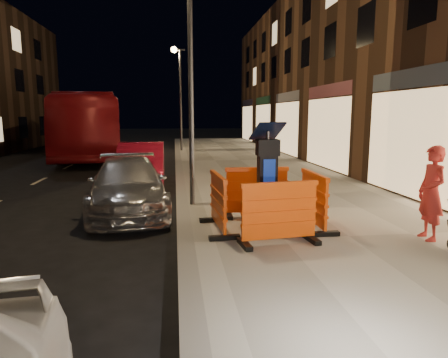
{
  "coord_description": "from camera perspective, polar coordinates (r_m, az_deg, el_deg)",
  "views": [
    {
      "loc": [
        -0.16,
        -6.75,
        2.38
      ],
      "look_at": [
        0.8,
        1.0,
        1.1
      ],
      "focal_mm": 32.0,
      "sensor_mm": 36.0,
      "label": 1
    }
  ],
  "objects": [
    {
      "name": "barrier_front",
      "position": [
        6.92,
        7.9,
        -4.86
      ],
      "size": [
        1.46,
        0.75,
        1.09
      ],
      "primitive_type": "cube",
      "rotation": [
        0.0,
        0.0,
        0.13
      ],
      "color": "#F44E0B",
      "rests_on": "sidewalk"
    },
    {
      "name": "car_silver",
      "position": [
        10.16,
        -13.4,
        -4.5
      ],
      "size": [
        2.27,
        4.61,
        1.29
      ],
      "primitive_type": "imported",
      "rotation": [
        0.0,
        0.0,
        0.11
      ],
      "color": "silver",
      "rests_on": "ground"
    },
    {
      "name": "barrier_bldgside",
      "position": [
        8.09,
        12.69,
        -2.95
      ],
      "size": [
        0.58,
        1.4,
        1.09
      ],
      "primitive_type": "cube",
      "rotation": [
        0.0,
        0.0,
        1.57
      ],
      "color": "#F44E0B",
      "rests_on": "sidewalk"
    },
    {
      "name": "kerb",
      "position": [
        7.14,
        -5.48,
        -9.58
      ],
      "size": [
        0.3,
        60.0,
        0.15
      ],
      "primitive_type": "cube",
      "color": "slate",
      "rests_on": "ground"
    },
    {
      "name": "ground_plane",
      "position": [
        7.16,
        -5.47,
        -10.15
      ],
      "size": [
        120.0,
        120.0,
        0.0
      ],
      "primitive_type": "plane",
      "color": "black",
      "rests_on": "ground"
    },
    {
      "name": "man",
      "position": [
        7.96,
        27.5,
        -1.79
      ],
      "size": [
        0.44,
        0.64,
        1.69
      ],
      "primitive_type": "imported",
      "rotation": [
        0.0,
        0.0,
        -1.62
      ],
      "color": "#A32622",
      "rests_on": "sidewalk"
    },
    {
      "name": "street_lamp_far",
      "position": [
        24.77,
        -6.2,
        11.02
      ],
      "size": [
        0.12,
        0.12,
        6.0
      ],
      "primitive_type": "cylinder",
      "color": "#3F3F44",
      "rests_on": "sidewalk"
    },
    {
      "name": "bus_doubledecker",
      "position": [
        23.48,
        -18.14,
        3.01
      ],
      "size": [
        4.55,
        12.65,
        3.45
      ],
      "primitive_type": "imported",
      "rotation": [
        0.0,
        0.0,
        0.14
      ],
      "color": "maroon",
      "rests_on": "ground"
    },
    {
      "name": "parking_kiosk",
      "position": [
        7.74,
        6.17,
        -0.06
      ],
      "size": [
        0.64,
        0.64,
        1.95
      ],
      "primitive_type": "cube",
      "rotation": [
        0.0,
        0.0,
        0.04
      ],
      "color": "black",
      "rests_on": "sidewalk"
    },
    {
      "name": "barrier_back",
      "position": [
        8.73,
        4.7,
        -1.86
      ],
      "size": [
        1.41,
        0.59,
        1.09
      ],
      "primitive_type": "cube",
      "rotation": [
        0.0,
        0.0,
        -0.01
      ],
      "color": "#F44E0B",
      "rests_on": "sidewalk"
    },
    {
      "name": "barrier_kerbside",
      "position": [
        7.66,
        -0.83,
        -3.39
      ],
      "size": [
        0.68,
        1.44,
        1.09
      ],
      "primitive_type": "cube",
      "rotation": [
        0.0,
        0.0,
        1.64
      ],
      "color": "#F44E0B",
      "rests_on": "sidewalk"
    },
    {
      "name": "sidewalk",
      "position": [
        7.8,
        17.38,
        -8.31
      ],
      "size": [
        6.0,
        60.0,
        0.15
      ],
      "primitive_type": "cube",
      "color": "gray",
      "rests_on": "ground"
    },
    {
      "name": "street_lamp_mid",
      "position": [
        9.79,
        -4.77,
        13.78
      ],
      "size": [
        0.12,
        0.12,
        6.0
      ],
      "primitive_type": "cylinder",
      "color": "#3F3F44",
      "rests_on": "sidewalk"
    },
    {
      "name": "car_red",
      "position": [
        13.8,
        -11.61,
        -0.82
      ],
      "size": [
        1.59,
        4.33,
        1.42
      ],
      "primitive_type": "imported",
      "rotation": [
        0.0,
        0.0,
        0.02
      ],
      "color": "maroon",
      "rests_on": "ground"
    }
  ]
}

